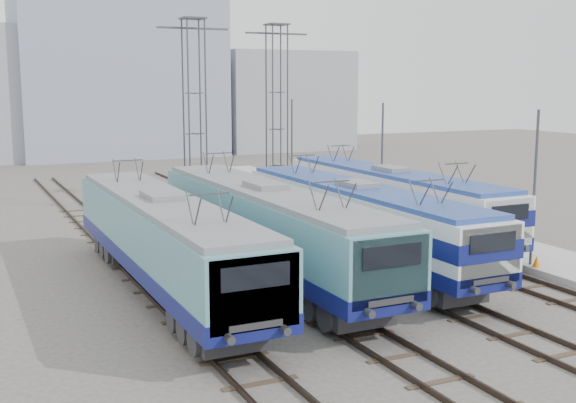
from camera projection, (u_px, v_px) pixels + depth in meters
The scene contains 14 objects.
ground at pixel (389, 310), 26.01m from camera, with size 160.00×160.00×0.00m, color #514C47.
platform at pixel (469, 238), 37.43m from camera, with size 4.00×70.00×0.30m, color #9E9E99.
locomotive_far_left at pixel (164, 237), 27.49m from camera, with size 2.91×18.41×3.47m.
locomotive_center_left at pixel (268, 224), 29.75m from camera, with size 2.97×18.80×3.54m.
locomotive_center_right at pixel (359, 217), 31.89m from camera, with size 2.80×17.68×3.32m.
locomotive_far_right at pixel (392, 197), 37.48m from camera, with size 2.81×17.73×3.33m.
catenary_tower_west at pixel (195, 107), 44.56m from camera, with size 4.50×1.20×12.00m.
catenary_tower_east at pixel (277, 105), 49.09m from camera, with size 4.50×1.20×12.00m.
mast_front at pixel (534, 192), 30.86m from camera, with size 0.12×0.12×7.00m, color #3F4247.
mast_mid at pixel (382, 164), 41.57m from camera, with size 0.12×0.12×7.00m, color #3F4247.
mast_rear at pixel (292, 148), 52.27m from camera, with size 0.12×0.12×7.00m, color #3F4247.
safety_cone at pixel (537, 261), 30.88m from camera, with size 0.35×0.35×0.51m, color orange.
building_center at pixel (118, 76), 81.55m from camera, with size 22.00×14.00×18.00m, color #8990A7.
building_east at pixel (278, 101), 90.49m from camera, with size 16.00×12.00×12.00m, color #8C929C.
Camera 1 is at (-14.01, -21.07, 8.05)m, focal length 45.00 mm.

